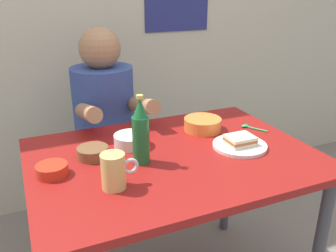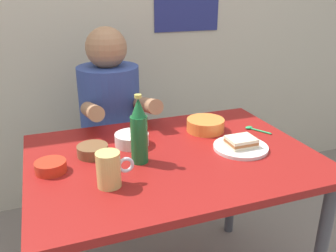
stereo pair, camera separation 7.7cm
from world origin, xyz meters
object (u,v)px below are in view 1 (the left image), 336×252
at_px(dining_table, 173,175).
at_px(plate_orange, 240,146).
at_px(sandwich, 240,140).
at_px(stool, 109,175).
at_px(person_seated, 104,106).
at_px(condiment_bowl_brown, 93,152).
at_px(beer_mug, 114,171).
at_px(beer_bottle, 141,133).

bearing_deg(dining_table, plate_orange, -10.42).
relative_size(plate_orange, sandwich, 2.00).
bearing_deg(stool, person_seated, -90.00).
xyz_separation_m(stool, plate_orange, (0.39, -0.68, 0.40)).
distance_m(dining_table, condiment_bowl_brown, 0.33).
xyz_separation_m(dining_table, sandwich, (0.28, -0.05, 0.13)).
distance_m(person_seated, beer_mug, 0.78).
bearing_deg(condiment_bowl_brown, sandwich, -14.45).
bearing_deg(dining_table, beer_bottle, -172.75).
xyz_separation_m(stool, beer_mug, (-0.16, -0.78, 0.45)).
relative_size(person_seated, beer_mug, 5.71).
bearing_deg(plate_orange, person_seated, 120.47).
xyz_separation_m(dining_table, plate_orange, (0.28, -0.05, 0.10)).
relative_size(plate_orange, beer_bottle, 0.84).
bearing_deg(sandwich, stool, 120.06).
xyz_separation_m(stool, condiment_bowl_brown, (-0.18, -0.53, 0.41)).
height_order(stool, condiment_bowl_brown, condiment_bowl_brown).
distance_m(plate_orange, beer_bottle, 0.43).
xyz_separation_m(person_seated, plate_orange, (0.39, -0.67, -0.02)).
xyz_separation_m(plate_orange, beer_mug, (-0.55, -0.10, 0.05)).
distance_m(stool, condiment_bowl_brown, 0.70).
xyz_separation_m(dining_table, condiment_bowl_brown, (-0.29, 0.10, 0.12)).
distance_m(plate_orange, condiment_bowl_brown, 0.59).
xyz_separation_m(sandwich, condiment_bowl_brown, (-0.57, 0.15, -0.01)).
distance_m(beer_mug, condiment_bowl_brown, 0.25).
xyz_separation_m(sandwich, beer_bottle, (-0.41, 0.03, 0.09)).
relative_size(stool, beer_bottle, 1.72).
bearing_deg(beer_bottle, person_seated, 88.30).
bearing_deg(condiment_bowl_brown, beer_bottle, -35.86).
xyz_separation_m(person_seated, sandwich, (0.39, -0.67, 0.01)).
distance_m(person_seated, plate_orange, 0.78).
bearing_deg(beer_mug, condiment_bowl_brown, 94.10).
bearing_deg(person_seated, sandwich, -59.53).
xyz_separation_m(stool, person_seated, (0.00, -0.01, 0.42)).
distance_m(person_seated, condiment_bowl_brown, 0.55).
bearing_deg(stool, sandwich, -59.94).
relative_size(beer_bottle, condiment_bowl_brown, 2.18).
height_order(dining_table, plate_orange, plate_orange).
relative_size(sandwich, beer_bottle, 0.42).
bearing_deg(person_seated, beer_mug, -101.65).
xyz_separation_m(beer_mug, beer_bottle, (0.14, 0.13, 0.06)).
height_order(sandwich, condiment_bowl_brown, sandwich).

